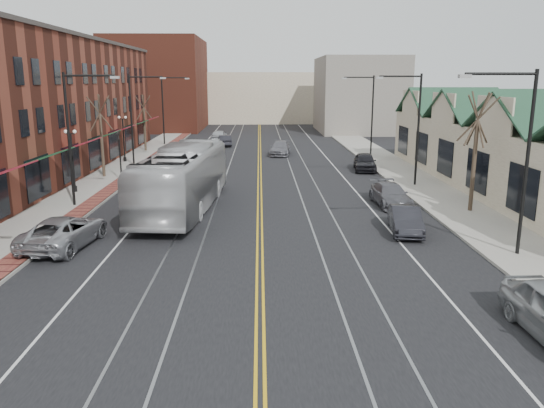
{
  "coord_description": "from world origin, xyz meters",
  "views": [
    {
      "loc": [
        0.02,
        -16.27,
        7.71
      ],
      "look_at": [
        0.59,
        8.03,
        2.0
      ],
      "focal_mm": 35.0,
      "sensor_mm": 36.0,
      "label": 1
    }
  ],
  "objects_px": {
    "parked_car_d": "(365,162)",
    "parked_suv": "(64,232)",
    "parked_car_c": "(390,195)",
    "transit_bus": "(183,179)",
    "parked_car_b": "(405,220)"
  },
  "relations": [
    {
      "from": "parked_car_d",
      "to": "parked_suv",
      "type": "bearing_deg",
      "value": -123.79
    },
    {
      "from": "parked_suv",
      "to": "parked_car_d",
      "type": "distance_m",
      "value": 28.01
    },
    {
      "from": "parked_suv",
      "to": "parked_car_c",
      "type": "xyz_separation_m",
      "value": [
        17.41,
        8.06,
        -0.07
      ]
    },
    {
      "from": "parked_car_d",
      "to": "parked_car_c",
      "type": "bearing_deg",
      "value": -86.99
    },
    {
      "from": "transit_bus",
      "to": "parked_car_d",
      "type": "relative_size",
      "value": 3.01
    },
    {
      "from": "parked_car_b",
      "to": "parked_car_d",
      "type": "xyz_separation_m",
      "value": [
        1.64,
        19.19,
        0.1
      ]
    },
    {
      "from": "transit_bus",
      "to": "parked_suv",
      "type": "height_order",
      "value": "transit_bus"
    },
    {
      "from": "parked_suv",
      "to": "parked_car_c",
      "type": "height_order",
      "value": "parked_suv"
    },
    {
      "from": "parked_car_b",
      "to": "parked_car_c",
      "type": "distance_m",
      "value": 6.12
    },
    {
      "from": "parked_car_b",
      "to": "parked_suv",
      "type": "bearing_deg",
      "value": -165.52
    },
    {
      "from": "parked_suv",
      "to": "parked_car_d",
      "type": "height_order",
      "value": "parked_car_d"
    },
    {
      "from": "parked_car_c",
      "to": "parked_car_d",
      "type": "height_order",
      "value": "parked_car_d"
    },
    {
      "from": "transit_bus",
      "to": "parked_suv",
      "type": "bearing_deg",
      "value": 62.09
    },
    {
      "from": "transit_bus",
      "to": "parked_car_d",
      "type": "bearing_deg",
      "value": -129.68
    },
    {
      "from": "parked_car_b",
      "to": "transit_bus",
      "type": "bearing_deg",
      "value": 164.47
    }
  ]
}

